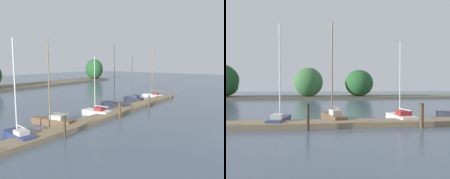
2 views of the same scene
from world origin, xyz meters
The scene contains 7 objects.
dock_pier centered at (0.00, 12.82, 0.17)m, with size 30.53×1.80×0.35m.
far_shore centered at (-7.90, 42.09, 2.52)m, with size 70.50×8.62×6.46m.
sailboat_1 centered at (-8.90, 14.08, 0.38)m, with size 1.37×3.61×7.09m.
sailboat_2 centered at (-5.05, 15.08, 0.46)m, with size 1.69×4.26×7.50m.
sailboat_3 centered at (0.01, 14.28, 0.34)m, with size 1.47×3.18×6.01m.
mooring_piling_1 centered at (-6.88, 11.49, 0.81)m, with size 0.21×0.21×1.61m.
mooring_piling_2 centered at (0.36, 11.60, 0.80)m, with size 0.29×0.29×1.58m.
Camera 2 is at (-6.63, -2.74, 2.87)m, focal length 37.79 mm.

